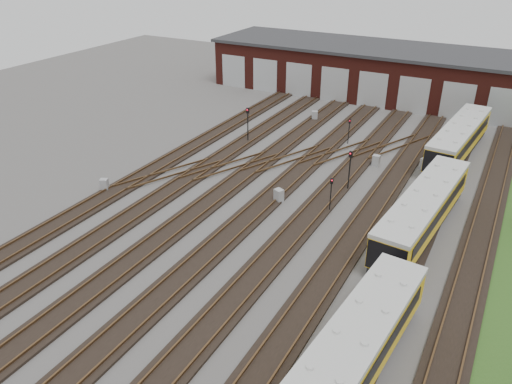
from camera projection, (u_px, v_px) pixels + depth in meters
The scene contains 13 objects.
ground at pixel (255, 242), 35.35m from camera, with size 120.00×120.00×0.00m, color #4A4745.
track_network at pixel (256, 236), 35.83m from camera, with size 30.40×70.00×0.33m.
maintenance_shed at pixel (402, 74), 65.03m from camera, with size 51.00×12.50×6.35m.
metro_train at pixel (423, 211), 35.47m from camera, with size 3.94×46.69×3.00m.
signal_mast_0 at pixel (248, 120), 51.29m from camera, with size 0.30×0.28×3.68m.
signal_mast_1 at pixel (349, 128), 51.08m from camera, with size 0.23×0.22×2.67m.
signal_mast_2 at pixel (350, 166), 41.43m from camera, with size 0.30×0.28×3.58m.
signal_mast_3 at pixel (331, 191), 38.39m from camera, with size 0.25×0.24×2.89m.
relay_cabinet_0 at pixel (104, 185), 42.17m from camera, with size 0.64×0.54×1.07m, color #989A9D.
relay_cabinet_1 at pixel (315, 116), 58.20m from camera, with size 0.65×0.54×1.08m, color #989A9D.
relay_cabinet_2 at pixel (279, 196), 40.35m from camera, with size 0.69×0.57×1.14m, color #989A9D.
relay_cabinet_3 at pixel (376, 161), 46.66m from camera, with size 0.65×0.54×1.09m, color #989A9D.
relay_cabinet_4 at pixel (424, 164), 46.00m from camera, with size 0.63×0.53×1.05m, color #989A9D.
Camera 1 is at (14.32, -26.06, 19.44)m, focal length 35.00 mm.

